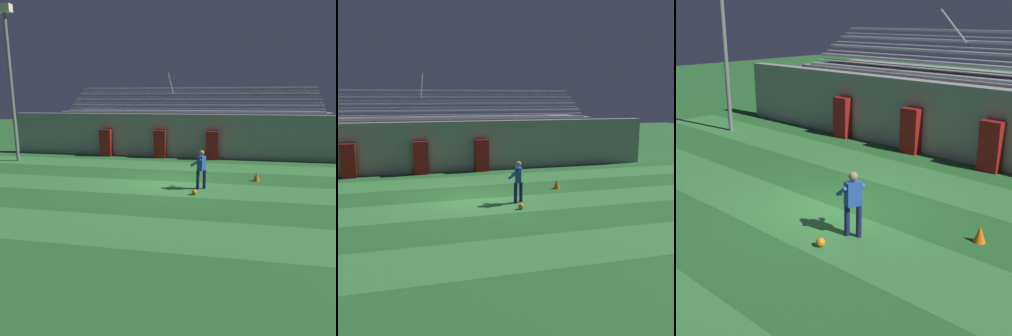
{
  "view_description": "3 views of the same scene",
  "coord_description": "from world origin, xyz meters",
  "views": [
    {
      "loc": [
        2.76,
        -14.59,
        3.78
      ],
      "look_at": [
        0.38,
        -2.03,
        1.06
      ],
      "focal_mm": 35.0,
      "sensor_mm": 36.0,
      "label": 1
    },
    {
      "loc": [
        -2.96,
        -15.49,
        4.14
      ],
      "look_at": [
        1.24,
        -0.64,
        1.34
      ],
      "focal_mm": 42.0,
      "sensor_mm": 36.0,
      "label": 2
    },
    {
      "loc": [
        8.6,
        -8.83,
        5.16
      ],
      "look_at": [
        0.49,
        -0.18,
        1.3
      ],
      "focal_mm": 50.0,
      "sensor_mm": 36.0,
      "label": 3
    }
  ],
  "objects": [
    {
      "name": "ground_plane",
      "position": [
        0.0,
        0.0,
        0.0
      ],
      "size": [
        80.0,
        80.0,
        0.0
      ],
      "primitive_type": "plane",
      "color": "#236028"
    },
    {
      "name": "turf_stripe_near",
      "position": [
        0.0,
        -6.0,
        0.0
      ],
      "size": [
        28.0,
        2.38,
        0.01
      ],
      "primitive_type": "cube",
      "color": "#337A38",
      "rests_on": "ground"
    },
    {
      "name": "turf_stripe_mid",
      "position": [
        0.0,
        -1.25,
        0.0
      ],
      "size": [
        28.0,
        2.38,
        0.01
      ],
      "primitive_type": "cube",
      "color": "#337A38",
      "rests_on": "ground"
    },
    {
      "name": "turf_stripe_far",
      "position": [
        0.0,
        3.5,
        0.0
      ],
      "size": [
        28.0,
        2.38,
        0.01
      ],
      "primitive_type": "cube",
      "color": "#337A38",
      "rests_on": "ground"
    },
    {
      "name": "back_wall",
      "position": [
        0.0,
        6.5,
        1.4
      ],
      "size": [
        24.0,
        0.6,
        2.8
      ],
      "primitive_type": "cube",
      "color": "gray",
      "rests_on": "ground"
    },
    {
      "name": "padding_pillar_gate_left",
      "position": [
        -1.68,
        5.95,
        0.89
      ],
      "size": [
        0.76,
        0.44,
        1.78
      ],
      "primitive_type": "cube",
      "color": "maroon",
      "rests_on": "ground"
    },
    {
      "name": "padding_pillar_gate_right",
      "position": [
        1.68,
        5.95,
        0.89
      ],
      "size": [
        0.76,
        0.44,
        1.78
      ],
      "primitive_type": "cube",
      "color": "maroon",
      "rests_on": "ground"
    },
    {
      "name": "padding_pillar_far_left",
      "position": [
        -5.35,
        5.95,
        0.89
      ],
      "size": [
        0.76,
        0.44,
        1.78
      ],
      "primitive_type": "cube",
      "color": "maroon",
      "rests_on": "ground"
    },
    {
      "name": "bleacher_stand",
      "position": [
        -0.0,
        8.84,
        1.5
      ],
      "size": [
        18.0,
        4.05,
        5.43
      ],
      "color": "gray",
      "rests_on": "ground"
    },
    {
      "name": "goalkeeper",
      "position": [
        1.61,
        -1.06,
        0.95
      ],
      "size": [
        0.68,
        0.7,
        1.67
      ],
      "color": "#19194C",
      "rests_on": "ground"
    },
    {
      "name": "soccer_ball",
      "position": [
        1.44,
        -2.0,
        0.11
      ],
      "size": [
        0.22,
        0.22,
        0.22
      ],
      "primitive_type": "sphere",
      "color": "orange",
      "rests_on": "ground"
    },
    {
      "name": "traffic_cone",
      "position": [
        4.05,
        0.77,
        0.21
      ],
      "size": [
        0.3,
        0.3,
        0.42
      ],
      "primitive_type": "cone",
      "color": "orange",
      "rests_on": "ground"
    }
  ]
}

